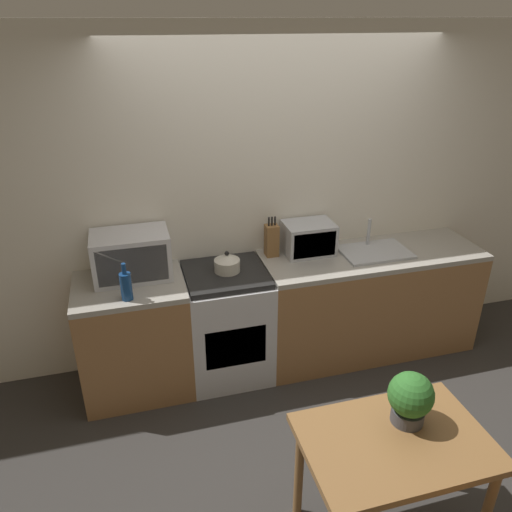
{
  "coord_description": "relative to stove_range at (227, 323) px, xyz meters",
  "views": [
    {
      "loc": [
        -1.16,
        -2.6,
        2.62
      ],
      "look_at": [
        -0.3,
        0.52,
        1.05
      ],
      "focal_mm": 35.0,
      "sensor_mm": 36.0,
      "label": 1
    }
  ],
  "objects": [
    {
      "name": "counter_left_run",
      "position": [
        -0.7,
        0.0,
        0.0
      ],
      "size": [
        0.78,
        0.62,
        0.9
      ],
      "color": "olive",
      "rests_on": "ground_plane"
    },
    {
      "name": "counter_right_run",
      "position": [
        1.21,
        0.0,
        0.0
      ],
      "size": [
        1.79,
        0.62,
        0.9
      ],
      "color": "olive",
      "rests_on": "ground_plane"
    },
    {
      "name": "wall_back",
      "position": [
        0.5,
        0.34,
        0.85
      ],
      "size": [
        10.0,
        0.06,
        2.6
      ],
      "color": "silver",
      "rests_on": "ground_plane"
    },
    {
      "name": "ground_plane",
      "position": [
        0.5,
        -0.62,
        -0.45
      ],
      "size": [
        16.0,
        16.0,
        0.0
      ],
      "primitive_type": "plane",
      "color": "#33302D"
    },
    {
      "name": "toaster_oven",
      "position": [
        0.71,
        0.15,
        0.58
      ],
      "size": [
        0.39,
        0.28,
        0.25
      ],
      "color": "#ADAFB5",
      "rests_on": "counter_right_run"
    },
    {
      "name": "microwave",
      "position": [
        -0.66,
        0.11,
        0.62
      ],
      "size": [
        0.54,
        0.35,
        0.34
      ],
      "color": "silver",
      "rests_on": "counter_left_run"
    },
    {
      "name": "bottle",
      "position": [
        -0.72,
        -0.21,
        0.56
      ],
      "size": [
        0.08,
        0.08,
        0.27
      ],
      "color": "navy",
      "rests_on": "counter_left_run"
    },
    {
      "name": "kettle",
      "position": [
        0.02,
        0.01,
        0.52
      ],
      "size": [
        0.19,
        0.19,
        0.16
      ],
      "color": "beige",
      "rests_on": "stove_range"
    },
    {
      "name": "stove_range",
      "position": [
        0.0,
        0.0,
        0.0
      ],
      "size": [
        0.63,
        0.62,
        0.9
      ],
      "color": "silver",
      "rests_on": "ground_plane"
    },
    {
      "name": "dining_table",
      "position": [
        0.51,
        -1.64,
        0.17
      ],
      "size": [
        0.93,
        0.63,
        0.72
      ],
      "color": "brown",
      "rests_on": "ground_plane"
    },
    {
      "name": "sink_basin",
      "position": [
        1.22,
        0.01,
        0.47
      ],
      "size": [
        0.54,
        0.37,
        0.24
      ],
      "color": "#ADAFB5",
      "rests_on": "counter_right_run"
    },
    {
      "name": "knife_block",
      "position": [
        0.41,
        0.18,
        0.58
      ],
      "size": [
        0.1,
        0.1,
        0.32
      ],
      "color": "brown",
      "rests_on": "counter_right_run"
    },
    {
      "name": "potted_plant",
      "position": [
        0.62,
        -1.54,
        0.43
      ],
      "size": [
        0.23,
        0.23,
        0.29
      ],
      "color": "#424247",
      "rests_on": "dining_table"
    }
  ]
}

